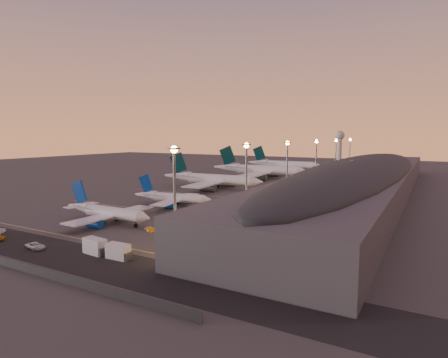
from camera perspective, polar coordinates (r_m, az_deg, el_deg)
ground at (r=147.94m, az=-9.30°, el=-4.44°), size 700.00×700.00×0.00m
airliner_narrow_south at (r=128.30m, az=-17.47°, el=-4.83°), size 37.03×32.97×13.27m
airliner_narrow_north at (r=153.04m, az=-7.92°, el=-2.82°), size 34.77×31.36×12.43m
airliner_wide_near at (r=199.82m, az=-1.99°, el=-0.03°), size 59.15×53.92×18.93m
airliner_wide_mid at (r=247.94m, az=5.36°, el=1.40°), size 66.14×60.37×21.16m
airliner_wide_far at (r=299.23m, az=9.07°, el=2.19°), size 61.44×55.83×19.69m
terminal_building at (r=188.83m, az=20.33°, el=0.34°), size 56.35×255.00×17.46m
light_masts at (r=186.68m, az=12.22°, el=3.24°), size 2.20×217.20×25.90m
radar_tower at (r=381.80m, az=17.22°, el=5.47°), size 9.00×9.00×32.50m
service_lane at (r=111.18m, az=-27.86°, el=-8.91°), size 260.00×16.00×0.01m
lane_markings at (r=180.36m, az=-1.33°, el=-2.33°), size 90.00×180.36×0.00m
baggage_tug_a at (r=114.32m, az=-11.30°, el=-7.54°), size 4.27×2.98×1.19m
baggage_tug_b at (r=108.17m, az=-4.27°, el=-8.25°), size 4.25×2.62×1.19m
baggage_tug_c at (r=144.89m, az=-2.59°, el=-4.38°), size 4.17×3.36×1.18m
catering_truck_a at (r=96.29m, az=-18.95°, el=-9.74°), size 7.03×3.33×3.82m
catering_truck_b at (r=91.10m, az=-15.68°, el=-10.65°), size 6.41×2.65×3.58m
service_van_e at (r=106.42m, az=-26.76°, el=-9.08°), size 6.08×3.21×1.63m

